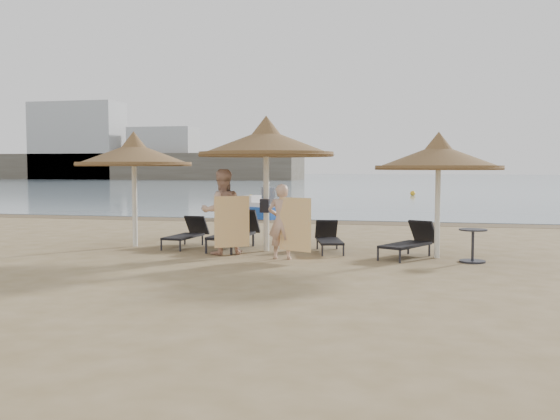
% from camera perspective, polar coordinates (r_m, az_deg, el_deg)
% --- Properties ---
extents(ground, '(160.00, 160.00, 0.00)m').
position_cam_1_polar(ground, '(13.39, 0.11, -4.65)').
color(ground, '#927D5A').
rests_on(ground, ground).
extents(sea, '(200.00, 140.00, 0.03)m').
position_cam_1_polar(sea, '(92.98, 11.04, 2.69)').
color(sea, slate).
rests_on(sea, ground).
extents(wet_sand_strip, '(200.00, 1.60, 0.01)m').
position_cam_1_polar(wet_sand_strip, '(22.59, 5.37, -1.12)').
color(wet_sand_strip, brown).
rests_on(wet_sand_strip, ground).
extents(far_shore, '(150.00, 54.80, 12.00)m').
position_cam_1_polar(far_shore, '(94.97, -4.34, 4.53)').
color(far_shore, '#635B4D').
rests_on(far_shore, ground).
extents(palapa_left, '(2.92, 2.92, 2.89)m').
position_cam_1_polar(palapa_left, '(16.07, -13.21, 4.93)').
color(palapa_left, white).
rests_on(palapa_left, ground).
extents(palapa_center, '(3.24, 3.24, 3.21)m').
position_cam_1_polar(palapa_center, '(14.78, -1.27, 6.11)').
color(palapa_center, white).
rests_on(palapa_center, ground).
extents(palapa_right, '(2.80, 2.80, 2.78)m').
position_cam_1_polar(palapa_right, '(14.10, 14.28, 4.67)').
color(palapa_right, white).
rests_on(palapa_right, ground).
extents(lounger_far_left, '(0.70, 1.70, 0.74)m').
position_cam_1_polar(lounger_far_left, '(15.87, -8.47, -2.12)').
color(lounger_far_left, '#27282F').
rests_on(lounger_far_left, ground).
extents(lounger_near_left, '(0.81, 2.11, 0.93)m').
position_cam_1_polar(lounger_near_left, '(15.42, -4.09, -1.96)').
color(lounger_near_left, '#27282F').
rests_on(lounger_near_left, ground).
extents(lounger_near_right, '(0.91, 1.67, 0.71)m').
position_cam_1_polar(lounger_near_right, '(14.90, 4.47, -2.54)').
color(lounger_near_right, '#27282F').
rests_on(lounger_near_right, ground).
extents(lounger_far_right, '(1.32, 1.83, 0.79)m').
position_cam_1_polar(lounger_far_right, '(14.18, 11.87, -2.81)').
color(lounger_far_right, '#27282F').
rests_on(lounger_far_right, ground).
extents(side_table, '(0.58, 0.58, 0.70)m').
position_cam_1_polar(side_table, '(13.73, 17.21, -3.22)').
color(side_table, '#27282F').
rests_on(side_table, ground).
extents(person_left, '(1.23, 1.07, 2.26)m').
position_cam_1_polar(person_left, '(14.30, -5.34, 0.45)').
color(person_left, tan).
rests_on(person_left, ground).
extents(person_right, '(0.90, 0.61, 1.90)m').
position_cam_1_polar(person_right, '(13.51, 0.15, -0.51)').
color(person_right, tan).
rests_on(person_right, ground).
extents(towel_left, '(0.68, 0.48, 1.14)m').
position_cam_1_polar(towel_left, '(13.89, -4.41, -1.07)').
color(towel_left, orange).
rests_on(towel_left, ground).
extents(towel_right, '(0.75, 0.35, 1.14)m').
position_cam_1_polar(towel_right, '(13.20, 1.39, -1.33)').
color(towel_right, orange).
rests_on(towel_right, ground).
extents(bag_patterned, '(0.33, 0.18, 0.40)m').
position_cam_1_polar(bag_patterned, '(14.96, -1.09, 1.33)').
color(bag_patterned, silver).
rests_on(bag_patterned, ground).
extents(bag_dark, '(0.24, 0.11, 0.32)m').
position_cam_1_polar(bag_dark, '(14.64, -1.41, 0.38)').
color(bag_dark, black).
rests_on(bag_dark, ground).
extents(pedal_boat, '(2.17, 1.79, 0.88)m').
position_cam_1_polar(pedal_boat, '(24.28, -1.87, 0.01)').
color(pedal_boat, '#1C4BAD').
rests_on(pedal_boat, ground).
extents(buoy_left, '(0.35, 0.35, 0.35)m').
position_cam_1_polar(buoy_left, '(36.83, -2.71, 1.14)').
color(buoy_left, gold).
rests_on(buoy_left, ground).
extents(buoy_mid, '(0.35, 0.35, 0.35)m').
position_cam_1_polar(buoy_mid, '(43.77, 12.04, 1.51)').
color(buoy_mid, gold).
rests_on(buoy_mid, ground).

